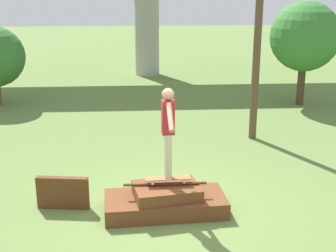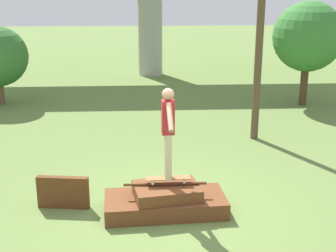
% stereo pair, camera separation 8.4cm
% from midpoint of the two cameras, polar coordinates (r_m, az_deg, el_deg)
% --- Properties ---
extents(ground_plane, '(80.00, 80.00, 0.00)m').
position_cam_midpoint_polar(ground_plane, '(8.83, -0.62, -10.40)').
color(ground_plane, olive).
extents(scrap_pile, '(2.28, 1.14, 0.59)m').
position_cam_midpoint_polar(scrap_pile, '(8.73, -0.58, -9.13)').
color(scrap_pile, brown).
rests_on(scrap_pile, ground_plane).
extents(scrap_plank_loose, '(0.98, 0.26, 0.62)m').
position_cam_midpoint_polar(scrap_plank_loose, '(9.05, -12.97, -7.95)').
color(scrap_plank_loose, '#5B3319').
rests_on(scrap_plank_loose, ground_plane).
extents(skateboard, '(0.83, 0.23, 0.09)m').
position_cam_midpoint_polar(skateboard, '(8.56, -0.28, -6.40)').
color(skateboard, brown).
rests_on(skateboard, scrap_pile).
extents(skater, '(0.23, 1.23, 1.66)m').
position_cam_midpoint_polar(skater, '(8.22, -0.29, -0.11)').
color(skater, '#C6B78E').
rests_on(skater, skateboard).
extents(utility_pole, '(1.30, 0.20, 6.95)m').
position_cam_midpoint_polar(utility_pole, '(12.40, 10.90, 14.55)').
color(utility_pole, brown).
rests_on(utility_pole, ground_plane).
extents(tree_behind_right, '(2.35, 2.35, 3.54)m').
position_cam_midpoint_polar(tree_behind_right, '(16.66, 16.21, 10.42)').
color(tree_behind_right, '#4C3823').
rests_on(tree_behind_right, ground_plane).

